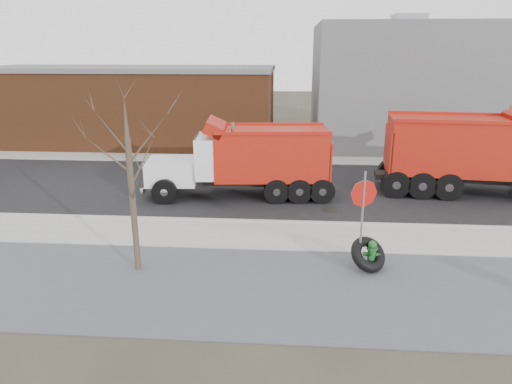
# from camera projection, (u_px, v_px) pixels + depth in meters

# --- Properties ---
(ground) EXTENTS (120.00, 120.00, 0.00)m
(ground) POSITION_uv_depth(u_px,v_px,m) (251.00, 238.00, 16.03)
(ground) COLOR #383328
(ground) RESTS_ON ground
(gravel_verge) EXTENTS (60.00, 5.00, 0.03)m
(gravel_verge) POSITION_uv_depth(u_px,v_px,m) (241.00, 287.00, 12.69)
(gravel_verge) COLOR slate
(gravel_verge) RESTS_ON ground
(sidewalk) EXTENTS (60.00, 2.50, 0.06)m
(sidewalk) POSITION_uv_depth(u_px,v_px,m) (252.00, 235.00, 16.26)
(sidewalk) COLOR #9E9B93
(sidewalk) RESTS_ON ground
(curb) EXTENTS (60.00, 0.15, 0.11)m
(curb) POSITION_uv_depth(u_px,v_px,m) (254.00, 221.00, 17.49)
(curb) COLOR #9E9B93
(curb) RESTS_ON ground
(road) EXTENTS (60.00, 9.40, 0.02)m
(road) POSITION_uv_depth(u_px,v_px,m) (262.00, 187.00, 22.02)
(road) COLOR black
(road) RESTS_ON ground
(far_sidewalk) EXTENTS (60.00, 2.00, 0.06)m
(far_sidewalk) POSITION_uv_depth(u_px,v_px,m) (268.00, 159.00, 27.44)
(far_sidewalk) COLOR #9E9B93
(far_sidewalk) RESTS_ON ground
(building_grey) EXTENTS (12.00, 10.00, 8.00)m
(building_grey) POSITION_uv_depth(u_px,v_px,m) (403.00, 85.00, 31.35)
(building_grey) COLOR slate
(building_grey) RESTS_ON ground
(building_brick) EXTENTS (20.20, 8.20, 5.30)m
(building_brick) POSITION_uv_depth(u_px,v_px,m) (130.00, 105.00, 32.12)
(building_brick) COLOR brown
(building_brick) RESTS_ON ground
(bare_tree) EXTENTS (3.20, 3.20, 5.20)m
(bare_tree) POSITION_uv_depth(u_px,v_px,m) (129.00, 163.00, 12.79)
(bare_tree) COLOR #382D23
(bare_tree) RESTS_ON ground
(fire_hydrant) EXTENTS (0.52, 0.50, 0.91)m
(fire_hydrant) POSITION_uv_depth(u_px,v_px,m) (372.00, 256.00, 13.72)
(fire_hydrant) COLOR #24602B
(fire_hydrant) RESTS_ON ground
(truck_tire) EXTENTS (1.49, 1.46, 1.05)m
(truck_tire) POSITION_uv_depth(u_px,v_px,m) (368.00, 254.00, 13.61)
(truck_tire) COLOR black
(truck_tire) RESTS_ON ground
(stop_sign) EXTENTS (0.79, 0.30, 3.05)m
(stop_sign) POSITION_uv_depth(u_px,v_px,m) (363.00, 205.00, 13.18)
(stop_sign) COLOR gray
(stop_sign) RESTS_ON ground
(dump_truck_red_a) EXTENTS (9.92, 3.57, 3.92)m
(dump_truck_red_a) POSITION_uv_depth(u_px,v_px,m) (483.00, 152.00, 20.34)
(dump_truck_red_a) COLOR black
(dump_truck_red_a) RESTS_ON ground
(dump_truck_red_b) EXTENTS (8.30, 3.02, 3.48)m
(dump_truck_red_b) POSITION_uv_depth(u_px,v_px,m) (248.00, 158.00, 20.12)
(dump_truck_red_b) COLOR black
(dump_truck_red_b) RESTS_ON ground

